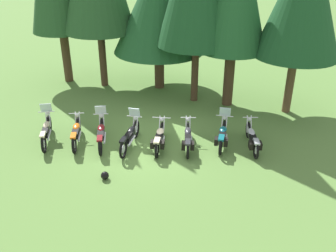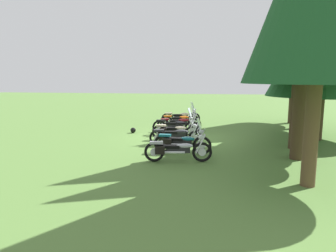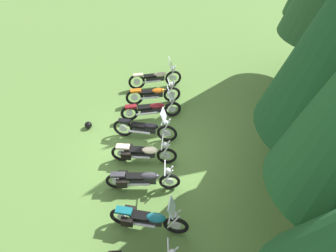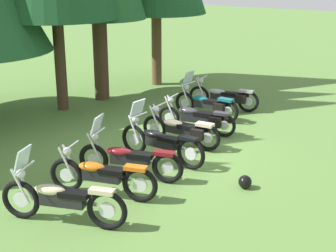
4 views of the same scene
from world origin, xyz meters
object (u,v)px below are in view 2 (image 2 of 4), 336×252
pine_tree_0 (298,17)px  motorcycle_5 (175,135)px  motorcycle_2 (180,123)px  pine_tree_2 (323,43)px  dropped_helmet (133,130)px  motorcycle_7 (176,149)px  motorcycle_6 (181,142)px  motorcycle_4 (175,131)px  motorcycle_0 (181,117)px  motorcycle_1 (180,120)px  pine_tree_1 (303,11)px  motorcycle_3 (176,126)px

pine_tree_0 → motorcycle_5: bearing=-40.2°
motorcycle_2 → pine_tree_2: pine_tree_2 is taller
pine_tree_0 → dropped_helmet: bearing=-60.8°
motorcycle_7 → motorcycle_6: bearing=79.7°
motorcycle_4 → motorcycle_6: size_ratio=1.01×
motorcycle_0 → pine_tree_2: 8.38m
motorcycle_4 → motorcycle_1: bearing=89.7°
pine_tree_2 → motorcycle_1: bearing=-108.1°
motorcycle_0 → motorcycle_4: motorcycle_0 is taller
motorcycle_4 → motorcycle_2: bearing=88.6°
motorcycle_7 → motorcycle_1: bearing=87.1°
pine_tree_1 → dropped_helmet: (2.78, -8.61, -6.16)m
motorcycle_4 → motorcycle_7: (3.56, 0.55, -0.01)m
motorcycle_0 → motorcycle_3: bearing=-105.8°
motorcycle_7 → pine_tree_1: 11.28m
motorcycle_3 → motorcycle_6: size_ratio=1.08×
motorcycle_2 → pine_tree_1: pine_tree_1 is taller
pine_tree_2 → pine_tree_1: bearing=-176.5°
motorcycle_2 → dropped_helmet: bearing=-175.0°
motorcycle_2 → pine_tree_0: size_ratio=0.23×
motorcycle_2 → motorcycle_3: bearing=-107.4°
motorcycle_3 → motorcycle_5: 2.25m
motorcycle_7 → pine_tree_0: (-10.01, 5.99, 5.99)m
motorcycle_6 → pine_tree_2: size_ratio=0.33×
motorcycle_1 → motorcycle_3: 2.19m
motorcycle_1 → motorcycle_5: motorcycle_1 is taller
motorcycle_5 → pine_tree_0: size_ratio=0.23×
motorcycle_0 → motorcycle_6: motorcycle_0 is taller
motorcycle_4 → motorcycle_7: 3.60m
motorcycle_2 → motorcycle_7: (5.89, 0.61, -0.03)m
pine_tree_2 → motorcycle_3: bearing=-89.6°
motorcycle_0 → motorcycle_6: 7.00m
motorcycle_3 → pine_tree_1: pine_tree_1 is taller
motorcycle_5 → motorcycle_6: bearing=-78.7°
motorcycle_3 → motorcycle_2: bearing=91.4°
pine_tree_0 → pine_tree_2: pine_tree_0 is taller
motorcycle_4 → motorcycle_3: bearing=91.9°
motorcycle_4 → pine_tree_0: 10.97m
motorcycle_4 → dropped_helmet: size_ratio=7.91×
motorcycle_4 → motorcycle_5: motorcycle_4 is taller
pine_tree_1 → motorcycle_2: bearing=-73.1°
motorcycle_7 → pine_tree_2: size_ratio=0.34×
motorcycle_3 → pine_tree_2: pine_tree_2 is taller
motorcycle_1 → pine_tree_2: 7.91m
motorcycle_5 → motorcycle_4: bearing=92.1°
dropped_helmet → motorcycle_7: bearing=30.4°
pine_tree_2 → motorcycle_5: bearing=-69.9°
motorcycle_5 → motorcycle_6: (1.31, 0.42, 0.02)m
motorcycle_0 → motorcycle_3: 3.41m
motorcycle_0 → pine_tree_2: size_ratio=0.35×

